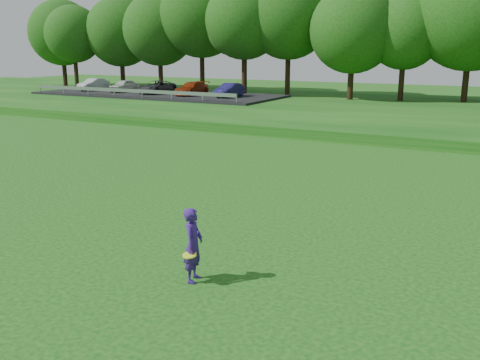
% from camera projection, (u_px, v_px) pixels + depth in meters
% --- Properties ---
extents(ground, '(140.00, 140.00, 0.00)m').
position_uv_depth(ground, '(129.00, 277.00, 11.99)').
color(ground, '#0D4810').
rests_on(ground, ground).
extents(berm, '(130.00, 30.00, 0.60)m').
position_uv_depth(berm, '(417.00, 111.00, 40.97)').
color(berm, '#0D4810').
rests_on(berm, ground).
extents(walking_path, '(130.00, 1.60, 0.04)m').
position_uv_depth(walking_path, '(368.00, 142.00, 29.08)').
color(walking_path, gray).
rests_on(walking_path, ground).
extents(treeline, '(104.00, 7.00, 15.00)m').
position_uv_depth(treeline, '(435.00, 8.00, 42.52)').
color(treeline, '#144510').
rests_on(treeline, berm).
extents(parking_lot, '(24.00, 9.00, 1.38)m').
position_uv_depth(parking_lot, '(157.00, 91.00, 50.78)').
color(parking_lot, black).
rests_on(parking_lot, berm).
extents(woman, '(0.55, 0.73, 1.67)m').
position_uv_depth(woman, '(193.00, 245.00, 11.61)').
color(woman, '#391B7C').
rests_on(woman, ground).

